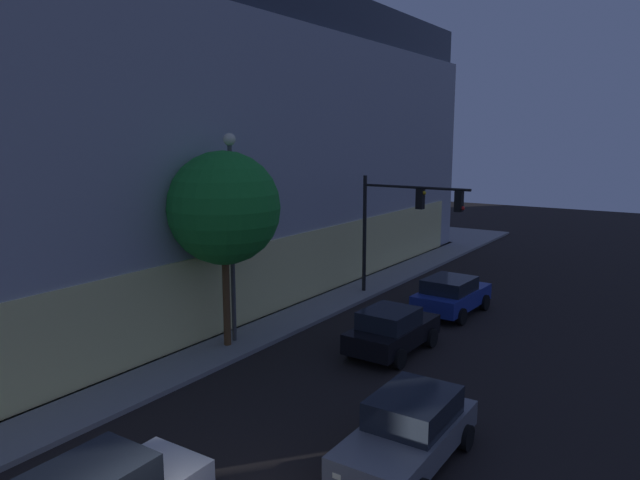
% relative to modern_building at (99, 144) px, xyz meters
% --- Properties ---
extents(modern_building, '(38.10, 26.39, 14.38)m').
position_rel_modern_building_xyz_m(modern_building, '(0.00, 0.00, 0.00)').
color(modern_building, '#4C4C51').
rests_on(modern_building, ground).
extents(traffic_light_far_corner, '(0.35, 5.23, 5.56)m').
position_rel_modern_building_xyz_m(traffic_light_far_corner, '(3.83, -16.48, -3.01)').
color(traffic_light_far_corner, black).
rests_on(traffic_light_far_corner, sidewalk_corner).
extents(street_lamp_sidewalk, '(0.44, 0.44, 7.47)m').
position_rel_modern_building_xyz_m(street_lamp_sidewalk, '(-4.94, -13.96, -2.25)').
color(street_lamp_sidewalk, '#484848').
rests_on(street_lamp_sidewalk, sidewalk_corner).
extents(sidewalk_tree, '(3.93, 3.93, 6.89)m').
position_rel_modern_building_xyz_m(sidewalk_tree, '(-5.44, -14.08, -2.06)').
color(sidewalk_tree, brown).
rests_on(sidewalk_tree, sidewalk_corner).
extents(car_grey, '(4.39, 2.09, 1.59)m').
position_rel_modern_building_xyz_m(car_grey, '(-8.68, -22.67, -6.32)').
color(car_grey, slate).
rests_on(car_grey, ground).
extents(car_black, '(4.06, 2.13, 1.62)m').
position_rel_modern_building_xyz_m(car_black, '(-2.54, -19.15, -6.30)').
color(car_black, black).
rests_on(car_black, ground).
extents(car_blue, '(4.19, 2.35, 1.60)m').
position_rel_modern_building_xyz_m(car_blue, '(3.05, -19.16, -6.29)').
color(car_blue, navy).
rests_on(car_blue, ground).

